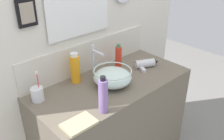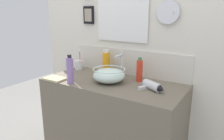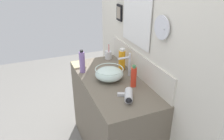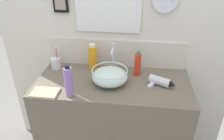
{
  "view_description": "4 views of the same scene",
  "coord_description": "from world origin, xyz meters",
  "px_view_note": "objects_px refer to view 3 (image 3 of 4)",
  "views": [
    {
      "loc": [
        -1.04,
        -1.12,
        1.79
      ],
      "look_at": [
        -0.01,
        0.0,
        0.98
      ],
      "focal_mm": 40.0,
      "sensor_mm": 36.0,
      "label": 1
    },
    {
      "loc": [
        0.91,
        -1.45,
        1.45
      ],
      "look_at": [
        -0.01,
        0.0,
        0.98
      ],
      "focal_mm": 35.0,
      "sensor_mm": 36.0,
      "label": 2
    },
    {
      "loc": [
        1.68,
        -0.69,
        1.85
      ],
      "look_at": [
        -0.01,
        0.0,
        0.98
      ],
      "focal_mm": 35.0,
      "sensor_mm": 36.0,
      "label": 3
    },
    {
      "loc": [
        0.17,
        -1.39,
        1.77
      ],
      "look_at": [
        -0.01,
        0.0,
        0.98
      ],
      "focal_mm": 35.0,
      "sensor_mm": 36.0,
      "label": 4
    }
  ],
  "objects_px": {
    "faucet": "(128,63)",
    "shampoo_bottle": "(122,59)",
    "toothbrush_cup": "(108,55)",
    "soap_dispenser": "(82,62)",
    "glass_bowl_sink": "(109,74)",
    "hand_towel": "(78,65)",
    "hair_drier": "(128,96)",
    "lotion_bottle": "(134,77)"
  },
  "relations": [
    {
      "from": "glass_bowl_sink",
      "to": "toothbrush_cup",
      "type": "height_order",
      "value": "toothbrush_cup"
    },
    {
      "from": "hand_towel",
      "to": "glass_bowl_sink",
      "type": "bearing_deg",
      "value": 24.2
    },
    {
      "from": "hand_towel",
      "to": "faucet",
      "type": "bearing_deg",
      "value": 41.94
    },
    {
      "from": "lotion_bottle",
      "to": "shampoo_bottle",
      "type": "relative_size",
      "value": 0.92
    },
    {
      "from": "toothbrush_cup",
      "to": "soap_dispenser",
      "type": "xyz_separation_m",
      "value": [
        0.23,
        -0.37,
        0.06
      ]
    },
    {
      "from": "hair_drier",
      "to": "shampoo_bottle",
      "type": "relative_size",
      "value": 0.95
    },
    {
      "from": "lotion_bottle",
      "to": "soap_dispenser",
      "type": "bearing_deg",
      "value": -142.98
    },
    {
      "from": "shampoo_bottle",
      "to": "hair_drier",
      "type": "bearing_deg",
      "value": -19.19
    },
    {
      "from": "glass_bowl_sink",
      "to": "hair_drier",
      "type": "distance_m",
      "value": 0.38
    },
    {
      "from": "shampoo_bottle",
      "to": "hand_towel",
      "type": "xyz_separation_m",
      "value": [
        -0.26,
        -0.4,
        -0.1
      ]
    },
    {
      "from": "glass_bowl_sink",
      "to": "toothbrush_cup",
      "type": "xyz_separation_m",
      "value": [
        -0.48,
        0.18,
        -0.01
      ]
    },
    {
      "from": "toothbrush_cup",
      "to": "hand_towel",
      "type": "relative_size",
      "value": 1.09
    },
    {
      "from": "lotion_bottle",
      "to": "shampoo_bottle",
      "type": "xyz_separation_m",
      "value": [
        -0.37,
        0.05,
        0.01
      ]
    },
    {
      "from": "hair_drier",
      "to": "lotion_bottle",
      "type": "height_order",
      "value": "lotion_bottle"
    },
    {
      "from": "hair_drier",
      "to": "lotion_bottle",
      "type": "distance_m",
      "value": 0.23
    },
    {
      "from": "hand_towel",
      "to": "toothbrush_cup",
      "type": "bearing_deg",
      "value": 97.61
    },
    {
      "from": "faucet",
      "to": "shampoo_bottle",
      "type": "height_order",
      "value": "faucet"
    },
    {
      "from": "lotion_bottle",
      "to": "glass_bowl_sink",
      "type": "bearing_deg",
      "value": -143.27
    },
    {
      "from": "soap_dispenser",
      "to": "hand_towel",
      "type": "distance_m",
      "value": 0.21
    },
    {
      "from": "glass_bowl_sink",
      "to": "hair_drier",
      "type": "relative_size",
      "value": 1.26
    },
    {
      "from": "faucet",
      "to": "shampoo_bottle",
      "type": "xyz_separation_m",
      "value": [
        -0.17,
        0.01,
        -0.03
      ]
    },
    {
      "from": "glass_bowl_sink",
      "to": "soap_dispenser",
      "type": "bearing_deg",
      "value": -142.75
    },
    {
      "from": "lotion_bottle",
      "to": "shampoo_bottle",
      "type": "height_order",
      "value": "shampoo_bottle"
    },
    {
      "from": "faucet",
      "to": "soap_dispenser",
      "type": "bearing_deg",
      "value": -123.15
    },
    {
      "from": "faucet",
      "to": "soap_dispenser",
      "type": "relative_size",
      "value": 0.99
    },
    {
      "from": "toothbrush_cup",
      "to": "soap_dispenser",
      "type": "height_order",
      "value": "soap_dispenser"
    },
    {
      "from": "glass_bowl_sink",
      "to": "hand_towel",
      "type": "bearing_deg",
      "value": -155.8
    },
    {
      "from": "lotion_bottle",
      "to": "hair_drier",
      "type": "bearing_deg",
      "value": -37.39
    },
    {
      "from": "glass_bowl_sink",
      "to": "shampoo_bottle",
      "type": "xyz_separation_m",
      "value": [
        -0.17,
        0.2,
        0.05
      ]
    },
    {
      "from": "hand_towel",
      "to": "shampoo_bottle",
      "type": "bearing_deg",
      "value": 56.61
    },
    {
      "from": "glass_bowl_sink",
      "to": "soap_dispenser",
      "type": "xyz_separation_m",
      "value": [
        -0.25,
        -0.19,
        0.05
      ]
    },
    {
      "from": "glass_bowl_sink",
      "to": "hand_towel",
      "type": "distance_m",
      "value": 0.47
    },
    {
      "from": "hair_drier",
      "to": "faucet",
      "type": "bearing_deg",
      "value": 154.92
    },
    {
      "from": "faucet",
      "to": "hand_towel",
      "type": "height_order",
      "value": "faucet"
    },
    {
      "from": "soap_dispenser",
      "to": "hair_drier",
      "type": "bearing_deg",
      "value": 18.12
    },
    {
      "from": "faucet",
      "to": "glass_bowl_sink",
      "type": "bearing_deg",
      "value": -90.0
    },
    {
      "from": "glass_bowl_sink",
      "to": "soap_dispenser",
      "type": "height_order",
      "value": "soap_dispenser"
    },
    {
      "from": "shampoo_bottle",
      "to": "lotion_bottle",
      "type": "bearing_deg",
      "value": -8.44
    },
    {
      "from": "faucet",
      "to": "hand_towel",
      "type": "distance_m",
      "value": 0.59
    },
    {
      "from": "lotion_bottle",
      "to": "hand_towel",
      "type": "height_order",
      "value": "lotion_bottle"
    },
    {
      "from": "soap_dispenser",
      "to": "hand_towel",
      "type": "relative_size",
      "value": 1.27
    },
    {
      "from": "hair_drier",
      "to": "toothbrush_cup",
      "type": "xyz_separation_m",
      "value": [
        -0.85,
        0.16,
        0.02
      ]
    }
  ]
}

